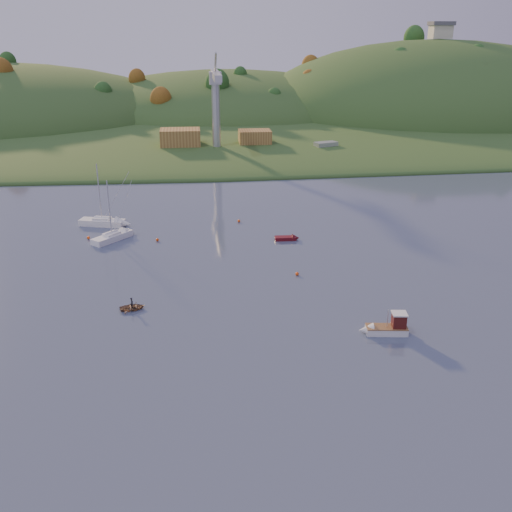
{
  "coord_description": "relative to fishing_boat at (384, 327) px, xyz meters",
  "views": [
    {
      "loc": [
        -4.68,
        -38.27,
        31.8
      ],
      "look_at": [
        3.18,
        32.46,
        4.03
      ],
      "focal_mm": 40.0,
      "sensor_mm": 36.0,
      "label": 1
    }
  ],
  "objects": [
    {
      "name": "wharf",
      "position": [
        -11.02,
        105.02,
        0.43
      ],
      "size": [
        42.0,
        16.0,
        2.4
      ],
      "primitive_type": "cube",
      "color": "slate",
      "rests_on": "ground"
    },
    {
      "name": "buoy_1",
      "position": [
        -6.77,
        17.58,
        -0.52
      ],
      "size": [
        0.5,
        0.5,
        0.5
      ],
      "primitive_type": "sphere",
      "color": "#FA4B0D",
      "rests_on": "ground"
    },
    {
      "name": "far_shore",
      "position": [
        -16.02,
        213.02,
        -0.77
      ],
      "size": [
        620.0,
        220.0,
        1.5
      ],
      "primitive_type": "cube",
      "color": "#325020",
      "rests_on": "ground"
    },
    {
      "name": "buoy_4",
      "position": [
        -12.94,
        42.85,
        -0.52
      ],
      "size": [
        0.5,
        0.5,
        0.5
      ],
      "primitive_type": "sphere",
      "color": "#FA4B0D",
      "rests_on": "ground"
    },
    {
      "name": "buoy_2",
      "position": [
        -38.56,
        36.53,
        -0.52
      ],
      "size": [
        0.5,
        0.5,
        0.5
      ],
      "primitive_type": "sphere",
      "color": "#FA4B0D",
      "rests_on": "ground"
    },
    {
      "name": "shed_east",
      "position": [
        -3.02,
        107.02,
        3.63
      ],
      "size": [
        9.0,
        7.0,
        4.0
      ],
      "primitive_type": "cube",
      "color": "olive",
      "rests_on": "wharf"
    },
    {
      "name": "hill_center",
      "position": [
        -6.02,
        193.02,
        -0.77
      ],
      "size": [
        140.0,
        120.0,
        36.0
      ],
      "primitive_type": "ellipsoid",
      "color": "#325020",
      "rests_on": "ground"
    },
    {
      "name": "buoy_3",
      "position": [
        -27.11,
        34.22,
        -0.52
      ],
      "size": [
        0.5,
        0.5,
        0.5
      ],
      "primitive_type": "sphere",
      "color": "#FA4B0D",
      "rests_on": "ground"
    },
    {
      "name": "dock_crane",
      "position": [
        -14.02,
        101.41,
        16.41
      ],
      "size": [
        3.2,
        28.0,
        20.3
      ],
      "color": "#B7B7BC",
      "rests_on": "wharf"
    },
    {
      "name": "hill_right",
      "position": [
        78.98,
        178.02,
        -0.77
      ],
      "size": [
        150.0,
        130.0,
        60.0
      ],
      "primitive_type": "ellipsoid",
      "color": "#325020",
      "rests_on": "ground"
    },
    {
      "name": "shore_slope",
      "position": [
        -16.02,
        148.02,
        -0.77
      ],
      "size": [
        640.0,
        150.0,
        7.0
      ],
      "primitive_type": "ellipsoid",
      "color": "#325020",
      "rests_on": "ground"
    },
    {
      "name": "hillside_trees",
      "position": [
        -16.02,
        168.02,
        -0.77
      ],
      "size": [
        280.0,
        50.0,
        32.0
      ],
      "primitive_type": null,
      "color": "#264E1C",
      "rests_on": "ground"
    },
    {
      "name": "sailboat_far",
      "position": [
        -37.23,
        43.66,
        -0.05
      ],
      "size": [
        8.34,
        4.49,
        11.09
      ],
      "rotation": [
        0.0,
        0.0,
        -0.28
      ],
      "color": "white",
      "rests_on": "ground"
    },
    {
      "name": "paddler",
      "position": [
        -28.93,
        9.29,
        -0.08
      ],
      "size": [
        0.41,
        0.56,
        1.39
      ],
      "primitive_type": "imported",
      "rotation": [
        0.0,
        0.0,
        1.75
      ],
      "color": "black",
      "rests_on": "ground"
    },
    {
      "name": "red_tender",
      "position": [
        -5.27,
        32.49,
        -0.48
      ],
      "size": [
        4.08,
        1.46,
        1.38
      ],
      "rotation": [
        0.0,
        0.0,
        -0.02
      ],
      "color": "#560C13",
      "rests_on": "ground"
    },
    {
      "name": "work_vessel",
      "position": [
        16.28,
        101.02,
        0.57
      ],
      "size": [
        15.48,
        9.57,
        3.75
      ],
      "rotation": [
        0.0,
        0.0,
        0.32
      ],
      "color": "slate",
      "rests_on": "ground"
    },
    {
      "name": "shed_west",
      "position": [
        -24.02,
        106.02,
        4.03
      ],
      "size": [
        11.0,
        8.0,
        4.8
      ],
      "primitive_type": "cube",
      "color": "olive",
      "rests_on": "wharf"
    },
    {
      "name": "sailboat_near",
      "position": [
        -34.53,
        35.47,
        -0.09
      ],
      "size": [
        6.46,
        6.91,
        10.11
      ],
      "rotation": [
        0.0,
        0.0,
        0.85
      ],
      "color": "white",
      "rests_on": "ground"
    },
    {
      "name": "ground",
      "position": [
        -16.02,
        -16.98,
        -0.77
      ],
      "size": [
        500.0,
        500.0,
        0.0
      ],
      "primitive_type": "plane",
      "color": "#39465E",
      "rests_on": "ground"
    },
    {
      "name": "buoy_0",
      "position": [
        1.74,
        0.36,
        -0.52
      ],
      "size": [
        0.5,
        0.5,
        0.5
      ],
      "primitive_type": "sphere",
      "color": "#FA4B0D",
      "rests_on": "ground"
    },
    {
      "name": "canoe",
      "position": [
        -28.93,
        9.29,
        -0.45
      ],
      "size": [
        3.39,
        2.68,
        0.63
      ],
      "primitive_type": "imported",
      "rotation": [
        0.0,
        0.0,
        1.75
      ],
      "color": "#8D6A4E",
      "rests_on": "ground"
    },
    {
      "name": "hilltop_house",
      "position": [
        78.98,
        178.02,
        32.64
      ],
      "size": [
        9.0,
        7.0,
        6.45
      ],
      "color": "beige",
      "rests_on": "hill_right"
    },
    {
      "name": "fishing_boat",
      "position": [
        0.0,
        0.0,
        0.0
      ],
      "size": [
        5.62,
        2.38,
        3.48
      ],
      "rotation": [
        0.0,
        0.0,
        3.01
      ],
      "color": "silver",
      "rests_on": "ground"
    }
  ]
}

